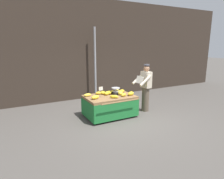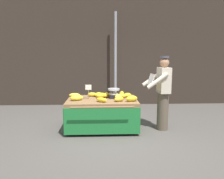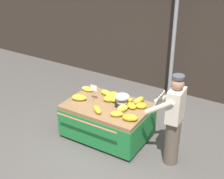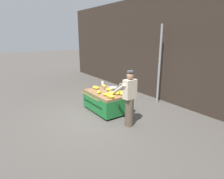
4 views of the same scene
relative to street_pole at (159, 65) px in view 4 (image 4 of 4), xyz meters
name	(u,v)px [view 4 (image 4 of 4)]	position (x,y,z in m)	size (l,w,h in m)	color
ground_plane	(100,116)	(-0.14, -2.71, -1.55)	(60.00, 60.00, 0.00)	#514C47
back_wall	(166,49)	(-0.14, 0.49, 0.61)	(16.00, 0.24, 4.32)	#332821
street_pole	(159,65)	(0.00, 0.00, 0.00)	(0.09, 0.09, 3.11)	gray
banana_cart	(107,97)	(-0.44, -2.20, -1.03)	(1.64, 1.30, 0.72)	olive
weighing_scale	(113,90)	(-0.16, -2.11, -0.72)	(0.28, 0.28, 0.23)	black
price_sign	(103,84)	(-0.75, -2.19, -0.59)	(0.14, 0.01, 0.34)	#997A51
banana_bunch_0	(111,93)	(-0.06, -2.26, -0.77)	(0.15, 0.24, 0.13)	yellow
banana_bunch_1	(123,94)	(0.18, -1.96, -0.79)	(0.17, 0.21, 0.10)	gold
banana_bunch_2	(106,94)	(-0.06, -2.47, -0.78)	(0.13, 0.24, 0.10)	gold
banana_bunch_3	(114,90)	(-0.33, -1.98, -0.78)	(0.12, 0.26, 0.11)	gold
banana_bunch_4	(113,89)	(-0.53, -1.87, -0.78)	(0.16, 0.27, 0.10)	gold
banana_bunch_5	(99,92)	(-0.45, -2.53, -0.78)	(0.11, 0.28, 0.10)	gold
banana_bunch_6	(111,88)	(-0.69, -1.86, -0.78)	(0.13, 0.22, 0.10)	gold
banana_bunch_7	(104,86)	(-1.11, -1.91, -0.79)	(0.12, 0.27, 0.10)	yellow
banana_bunch_8	(117,91)	(-0.17, -1.93, -0.79)	(0.16, 0.26, 0.10)	yellow
banana_bunch_9	(110,90)	(-0.46, -2.05, -0.77)	(0.16, 0.27, 0.12)	gold
banana_bunch_10	(111,96)	(0.22, -2.48, -0.77)	(0.14, 0.28, 0.13)	gold
banana_bunch_11	(117,93)	(0.03, -2.07, -0.78)	(0.15, 0.23, 0.11)	gold
banana_bunch_12	(96,87)	(-1.01, -2.33, -0.78)	(0.16, 0.30, 0.12)	yellow
banana_bunch_13	(124,92)	(0.06, -1.82, -0.78)	(0.11, 0.29, 0.12)	gold
vendor_person	(129,99)	(0.96, -2.31, -0.68)	(0.60, 0.54, 1.71)	brown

